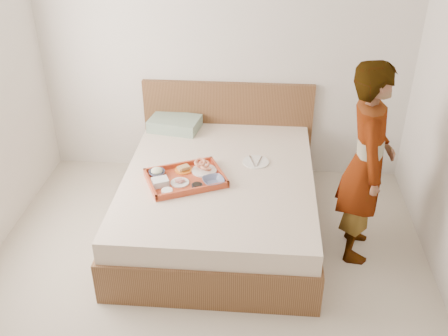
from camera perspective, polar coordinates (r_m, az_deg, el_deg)
ground at (r=3.82m, az=-2.59°, el=-15.38°), size 3.50×4.00×0.01m
wall_back at (r=4.86m, az=-0.04°, el=13.37°), size 3.50×0.01×2.60m
bed at (r=4.41m, az=-0.54°, el=-3.61°), size 1.65×2.00×0.53m
headboard at (r=5.14m, az=0.42°, el=4.45°), size 1.65×0.06×0.95m
pillow at (r=4.99m, az=-5.45°, el=4.90°), size 0.51×0.39×0.11m
tray at (r=4.17m, az=-4.27°, el=-1.10°), size 0.72×0.64×0.05m
prawn_plate at (r=4.27m, az=-2.20°, el=-0.28°), size 0.27×0.27×0.01m
navy_bowl_big at (r=4.10m, az=-1.19°, el=-1.45°), size 0.22×0.22×0.04m
sauce_dish at (r=4.05m, az=-2.98°, el=-2.02°), size 0.12×0.12×0.03m
meat_plate at (r=4.13m, az=-4.89°, el=-1.62°), size 0.20×0.20×0.01m
bread_plate at (r=4.29m, az=-4.50°, el=-0.21°), size 0.19×0.19×0.01m
salad_bowl at (r=4.24m, az=-7.40°, el=-0.56°), size 0.17×0.17×0.04m
plastic_tub at (r=4.11m, az=-7.05°, el=-1.55°), size 0.16×0.15×0.05m
cheese_round at (r=4.01m, az=-6.29°, el=-2.58°), size 0.12×0.12×0.03m
dinner_plate at (r=4.43m, az=3.53°, el=0.66°), size 0.23×0.23×0.01m
person at (r=4.01m, az=15.44°, el=0.45°), size 0.43×0.62×1.61m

